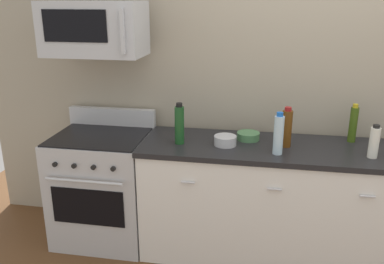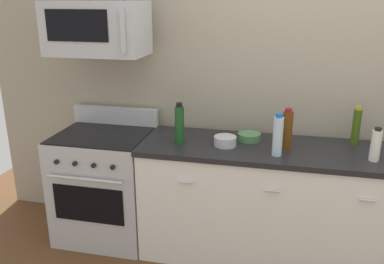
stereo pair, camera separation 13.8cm
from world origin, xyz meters
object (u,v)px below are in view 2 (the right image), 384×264
(bottle_vinegar_white, at_px, (376,145))
(bowl_green_glaze, at_px, (249,137))
(microwave, at_px, (97,28))
(bowl_steel_prep, at_px, (225,141))
(bottle_wine_green, at_px, (179,124))
(bottle_olive_oil, at_px, (356,126))
(bottle_wine_amber, at_px, (287,129))
(bottle_water_clear, at_px, (278,136))
(range_oven, at_px, (106,184))

(bottle_vinegar_white, bearing_deg, bowl_green_glaze, 165.45)
(microwave, bearing_deg, bowl_steel_prep, -5.08)
(bottle_vinegar_white, distance_m, bowl_green_glaze, 0.90)
(bottle_wine_green, height_order, bowl_green_glaze, bottle_wine_green)
(bottle_olive_oil, height_order, bottle_wine_amber, bottle_wine_amber)
(bottle_wine_amber, height_order, bowl_green_glaze, bottle_wine_amber)
(bottle_water_clear, bearing_deg, bowl_steel_prep, 163.50)
(bottle_water_clear, relative_size, bowl_green_glaze, 1.73)
(bottle_wine_amber, bearing_deg, range_oven, -179.82)
(microwave, height_order, bottle_vinegar_white, microwave)
(bottle_olive_oil, distance_m, bottle_vinegar_white, 0.33)
(range_oven, relative_size, bottle_wine_amber, 3.55)
(bottle_olive_oil, bearing_deg, bottle_wine_amber, -158.48)
(range_oven, distance_m, bowl_green_glaze, 1.28)
(range_oven, height_order, bowl_green_glaze, range_oven)
(bottle_water_clear, bearing_deg, bottle_vinegar_white, 4.05)
(bottle_water_clear, bearing_deg, bowl_green_glaze, 128.87)
(bottle_olive_oil, xyz_separation_m, bottle_vinegar_white, (0.08, -0.31, -0.03))
(bottle_vinegar_white, distance_m, bowl_steel_prep, 1.03)
(bottle_vinegar_white, bearing_deg, bottle_wine_amber, 168.65)
(bowl_steel_prep, xyz_separation_m, bowl_green_glaze, (0.16, 0.16, -0.01))
(bottle_vinegar_white, bearing_deg, range_oven, 176.84)
(bottle_olive_oil, height_order, bottle_wine_green, bottle_wine_green)
(bottle_olive_oil, relative_size, bowl_steel_prep, 1.77)
(bottle_water_clear, height_order, bowl_steel_prep, bottle_water_clear)
(range_oven, bearing_deg, bottle_olive_oil, 5.90)
(bottle_wine_amber, distance_m, bowl_steel_prep, 0.46)
(bottle_vinegar_white, bearing_deg, bowl_steel_prep, 176.25)
(bowl_green_glaze, bearing_deg, bottle_wine_green, -160.52)
(microwave, height_order, bottle_wine_green, microwave)
(range_oven, xyz_separation_m, bottle_wine_green, (0.67, -0.07, 0.60))
(bottle_vinegar_white, bearing_deg, bottle_wine_green, 178.16)
(bowl_steel_prep, bearing_deg, bottle_wine_amber, 6.41)
(microwave, height_order, bottle_olive_oil, microwave)
(bottle_olive_oil, xyz_separation_m, bowl_green_glaze, (-0.78, -0.09, -0.11))
(bottle_water_clear, relative_size, bottle_wine_green, 0.97)
(range_oven, bearing_deg, bottle_water_clear, -6.47)
(bottle_water_clear, height_order, bowl_green_glaze, bottle_water_clear)
(bottle_wine_amber, height_order, bottle_wine_green, bottle_wine_green)
(microwave, distance_m, bowl_steel_prep, 1.29)
(range_oven, distance_m, microwave, 1.28)
(bottle_olive_oil, bearing_deg, bottle_vinegar_white, -75.51)
(bottle_wine_amber, bearing_deg, bottle_vinegar_white, -11.35)
(bottle_wine_amber, bearing_deg, bowl_green_glaze, 159.11)
(bottle_water_clear, bearing_deg, bottle_wine_green, 172.95)
(bottle_water_clear, xyz_separation_m, bowl_steel_prep, (-0.38, 0.11, -0.11))
(range_oven, xyz_separation_m, bowl_green_glaze, (1.18, 0.11, 0.48))
(bottle_wine_amber, bearing_deg, microwave, 178.42)
(range_oven, bearing_deg, bottle_wine_green, -5.84)
(bottle_vinegar_white, xyz_separation_m, bowl_green_glaze, (-0.86, 0.22, -0.08))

